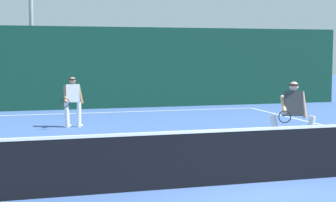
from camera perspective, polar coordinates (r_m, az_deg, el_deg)
name	(u,v)px	position (r m, az deg, el deg)	size (l,w,h in m)	color
ground_plane	(249,183)	(9.76, 8.68, -8.69)	(80.00, 80.00, 0.00)	#3B5A9A
court_line_baseline_far	(122,112)	(20.99, -4.90, -1.17)	(10.97, 0.10, 0.01)	white
court_line_service	(158,132)	(15.69, -1.07, -3.33)	(8.94, 0.10, 0.01)	white
court_line_centre	(193,151)	(12.67, 2.64, -5.39)	(0.10, 6.40, 0.01)	white
tennis_net	(250,155)	(9.65, 8.73, -5.74)	(12.01, 0.09, 1.05)	#1E4723
player_near	(293,112)	(13.08, 13.24, -1.19)	(1.14, 0.89, 1.65)	silver
player_far	(73,100)	(16.87, -10.17, 0.13)	(0.78, 0.84, 1.57)	silver
tennis_ball	(164,160)	(11.51, -0.45, -6.32)	(0.07, 0.07, 0.07)	#D1E033
back_fence_windscreen	(115,68)	(22.36, -5.67, 3.56)	(20.60, 0.12, 3.39)	#0F382A
light_pole	(31,4)	(23.71, -14.46, 10.00)	(0.55, 0.44, 7.08)	#9EA39E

